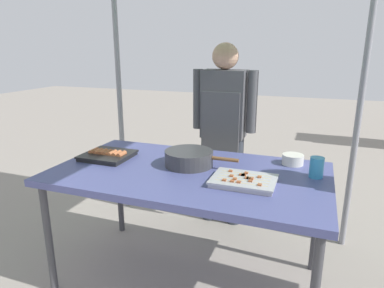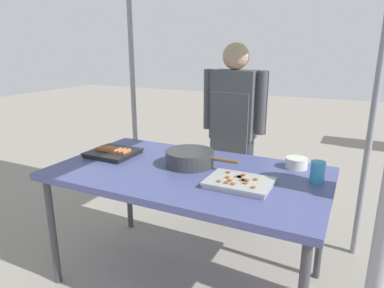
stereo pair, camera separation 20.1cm
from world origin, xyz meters
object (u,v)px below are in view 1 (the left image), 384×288
at_px(tray_grilled_sausages, 108,155).
at_px(drink_cup_near_edge, 317,167).
at_px(cooking_wok, 189,158).
at_px(vendor_woman, 224,122).
at_px(condiment_bowl, 293,159).
at_px(stall_table, 189,179).
at_px(tray_meat_skewers, 244,181).

height_order(tray_grilled_sausages, drink_cup_near_edge, drink_cup_near_edge).
distance_m(cooking_wok, vendor_woman, 0.75).
height_order(cooking_wok, vendor_woman, vendor_woman).
bearing_deg(condiment_bowl, tray_grilled_sausages, -165.87).
xyz_separation_m(tray_grilled_sausages, drink_cup_near_edge, (1.29, 0.11, 0.04)).
bearing_deg(vendor_woman, cooking_wok, 89.06).
height_order(tray_grilled_sausages, condiment_bowl, condiment_bowl).
relative_size(stall_table, drink_cup_near_edge, 13.76).
relative_size(cooking_wok, condiment_bowl, 3.49).
relative_size(tray_grilled_sausages, condiment_bowl, 2.33).
bearing_deg(vendor_woman, condiment_bowl, 138.88).
bearing_deg(cooking_wok, condiment_bowl, 22.12).
xyz_separation_m(tray_grilled_sausages, condiment_bowl, (1.15, 0.29, 0.01)).
bearing_deg(stall_table, tray_meat_skewers, -14.34).
distance_m(stall_table, drink_cup_near_edge, 0.73).
height_order(tray_meat_skewers, condiment_bowl, condiment_bowl).
distance_m(tray_grilled_sausages, condiment_bowl, 1.19).
xyz_separation_m(stall_table, condiment_bowl, (0.56, 0.33, 0.08)).
bearing_deg(cooking_wok, drink_cup_near_edge, 4.54).
height_order(stall_table, vendor_woman, vendor_woman).
bearing_deg(vendor_woman, tray_meat_skewers, 111.43).
relative_size(stall_table, tray_meat_skewers, 4.73).
bearing_deg(tray_meat_skewers, condiment_bowl, 62.24).
xyz_separation_m(tray_meat_skewers, cooking_wok, (-0.38, 0.18, 0.03)).
bearing_deg(stall_table, condiment_bowl, 30.29).
bearing_deg(tray_meat_skewers, cooking_wok, 155.00).
xyz_separation_m(stall_table, vendor_woman, (-0.02, 0.84, 0.17)).
relative_size(cooking_wok, drink_cup_near_edge, 3.93).
bearing_deg(drink_cup_near_edge, condiment_bowl, 127.20).
bearing_deg(vendor_woman, drink_cup_near_edge, 136.21).
bearing_deg(vendor_woman, stall_table, 91.32).
bearing_deg(tray_meat_skewers, tray_grilled_sausages, 172.19).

